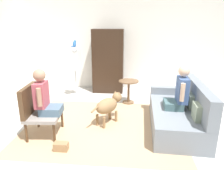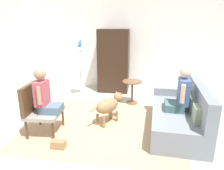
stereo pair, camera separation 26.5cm
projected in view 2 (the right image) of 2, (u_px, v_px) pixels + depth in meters
ground_plane at (110, 125)px, 4.26m from camera, size 7.61×7.61×0.00m
back_wall at (124, 43)px, 6.37m from camera, size 6.94×0.12×2.90m
area_rug at (103, 125)px, 4.24m from camera, size 3.07×2.53×0.01m
couch at (181, 115)px, 3.97m from camera, size 1.02×1.91×0.92m
armchair at (37, 106)px, 3.84m from camera, size 0.64×0.71×0.95m
person_on_couch at (181, 93)px, 3.83m from camera, size 0.43×0.56×0.84m
person_on_armchair at (45, 94)px, 3.76m from camera, size 0.47×0.50×0.83m
round_end_table at (132, 89)px, 5.30m from camera, size 0.51×0.51×0.60m
dog at (109, 105)px, 4.25m from camera, size 0.58×0.77×0.62m
bird_cage_stand at (80, 72)px, 5.88m from camera, size 0.39×0.39×1.39m
parrot at (80, 44)px, 5.65m from camera, size 0.17×0.10×0.19m
armoire_cabinet at (114, 61)px, 6.17m from camera, size 0.90×0.56×1.86m
handbag at (59, 144)px, 3.43m from camera, size 0.23×0.13×0.14m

